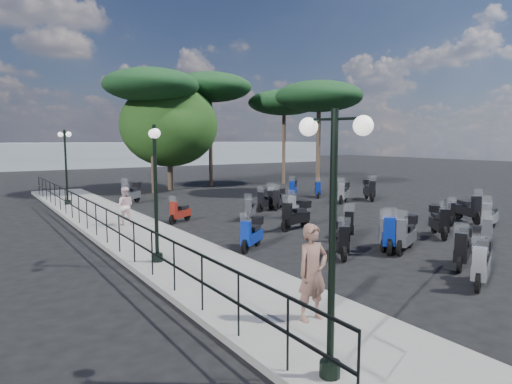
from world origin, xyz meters
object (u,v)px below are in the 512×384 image
lamp_post_2 (66,162)px  scooter_14 (297,207)px  scooter_0 (481,265)px  broadleaf_tree (169,125)px  scooter_15 (279,199)px  scooter_19 (439,222)px  woman (313,272)px  pine_2 (151,86)px  scooter_24 (469,210)px  scooter_10 (266,201)px  pine_1 (284,103)px  pine_0 (210,88)px  scooter_4 (180,213)px  pine_3 (319,97)px  scooter_12 (390,235)px  pedestrian_far (124,206)px  scooter_17 (487,234)px  scooter_5 (131,194)px  scooter_9 (250,210)px  scooter_18 (489,218)px  scooter_21 (318,190)px  lamp_post_1 (156,185)px  scooter_16 (271,198)px  scooter_3 (296,216)px  scooter_25 (369,191)px  scooter_6 (463,249)px  scooter_26 (293,189)px  scooter_1 (340,241)px  scooter_2 (252,235)px  scooter_20 (344,193)px  scooter_8 (387,235)px  scooter_7 (406,235)px  scooter_13 (349,226)px  lamp_post_0 (333,228)px

lamp_post_2 → scooter_14: (8.00, -8.56, -1.85)m
scooter_0 → broadleaf_tree: broadleaf_tree is taller
scooter_15 → scooter_19: size_ratio=0.91×
woman → scooter_15: 14.23m
pine_2 → scooter_24: bearing=-66.0°
scooter_10 → pine_1: size_ratio=0.20×
woman → pine_0: size_ratio=0.22×
lamp_post_2 → scooter_4: (3.04, -7.09, -1.88)m
scooter_4 → broadleaf_tree: bearing=-52.8°
scooter_15 → pine_3: bearing=-96.4°
pine_0 → scooter_12: bearing=-101.2°
pedestrian_far → scooter_17: size_ratio=1.02×
scooter_19 → pine_2: pine_2 is taller
woman → scooter_0: woman is taller
scooter_5 → scooter_9: (2.73, -7.58, -0.13)m
lamp_post_2 → pine_2: (5.79, 3.37, 4.44)m
scooter_12 → pine_2: (-0.98, 18.25, 6.27)m
scooter_18 → scooter_21: (0.92, 11.04, -0.02)m
lamp_post_1 → scooter_16: bearing=56.5°
scooter_3 → scooter_25: 9.68m
woman → pine_2: pine_2 is taller
scooter_6 → scooter_19: scooter_19 is taller
scooter_14 → pine_2: bearing=-12.5°
scooter_3 → scooter_16: (2.51, 5.30, -0.06)m
scooter_12 → scooter_19: (2.88, 0.31, 0.06)m
scooter_4 → scooter_26: bearing=-98.3°
scooter_14 → scooter_24: size_ratio=0.87×
scooter_24 → scooter_6: bearing=57.4°
scooter_18 → broadleaf_tree: size_ratio=0.23×
lamp_post_2 → scooter_1: (4.79, -14.71, -1.81)m
scooter_2 → scooter_3: size_ratio=0.79×
scooter_16 → scooter_18: size_ratio=0.83×
lamp_post_1 → scooter_10: 10.38m
scooter_20 → pine_3: pine_3 is taller
scooter_2 → pine_2: bearing=-47.4°
scooter_5 → scooter_10: 7.51m
scooter_8 → pine_2: bearing=-44.6°
scooter_10 → scooter_12: (-1.04, -8.49, -0.00)m
scooter_2 → pine_1: 22.08m
scooter_9 → scooter_8: bearing=136.8°
scooter_5 → scooter_24: 16.38m
scooter_24 → pine_1: (3.21, 17.42, 5.67)m
scooter_7 → scooter_9: (-1.09, 7.24, -0.10)m
pine_2 → scooter_13: bearing=-86.8°
scooter_9 → scooter_17: (3.62, -8.32, 0.03)m
scooter_24 → woman: bearing=47.2°
lamp_post_0 → scooter_9: lamp_post_0 is taller
lamp_post_2 → scooter_10: lamp_post_2 is taller
pine_2 → pine_0: bearing=18.6°
pedestrian_far → scooter_26: bearing=-138.5°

